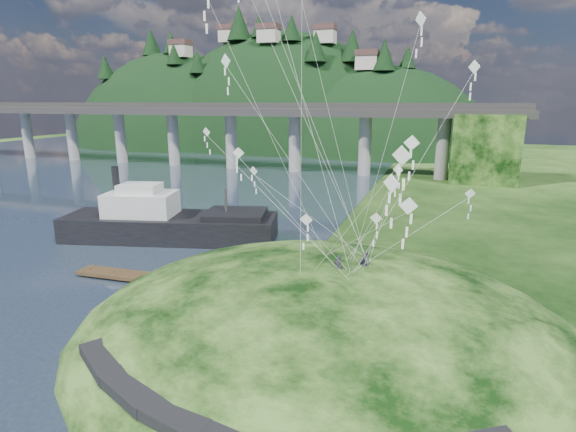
% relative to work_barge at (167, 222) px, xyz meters
% --- Properties ---
extents(ground, '(320.00, 320.00, 0.00)m').
position_rel_work_barge_xyz_m(ground, '(14.45, -17.17, -2.09)').
color(ground, black).
rests_on(ground, ground).
extents(grass_hill, '(36.00, 32.00, 13.00)m').
position_rel_work_barge_xyz_m(grass_hill, '(22.45, -15.17, -3.59)').
color(grass_hill, black).
rests_on(grass_hill, ground).
extents(footpath, '(22.29, 5.84, 0.83)m').
position_rel_work_barge_xyz_m(footpath, '(21.91, -26.91, -0.00)').
color(footpath, black).
rests_on(footpath, ground).
extents(bridge, '(160.00, 11.00, 15.00)m').
position_rel_work_barge_xyz_m(bridge, '(-12.01, 52.90, 7.62)').
color(bridge, '#2D2B2B').
rests_on(bridge, ground).
extents(far_ridge, '(153.00, 70.00, 94.50)m').
position_rel_work_barge_xyz_m(far_ridge, '(-29.13, 105.00, -9.53)').
color(far_ridge, black).
rests_on(far_ridge, ground).
extents(work_barge, '(24.69, 11.98, 8.34)m').
position_rel_work_barge_xyz_m(work_barge, '(0.00, 0.00, 0.00)').
color(work_barge, black).
rests_on(work_barge, ground).
extents(wooden_dock, '(12.05, 2.47, 0.85)m').
position_rel_work_barge_xyz_m(wooden_dock, '(4.67, -11.37, -1.71)').
color(wooden_dock, '#382717').
rests_on(wooden_dock, ground).
extents(kite_flyers, '(2.35, 2.01, 1.81)m').
position_rel_work_barge_xyz_m(kite_flyers, '(24.37, -14.42, 3.75)').
color(kite_flyers, '#262833').
rests_on(kite_flyers, ground).
extents(kite_swarm, '(19.28, 17.56, 21.35)m').
position_rel_work_barge_xyz_m(kite_swarm, '(22.75, -15.29, 13.03)').
color(kite_swarm, white).
rests_on(kite_swarm, ground).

